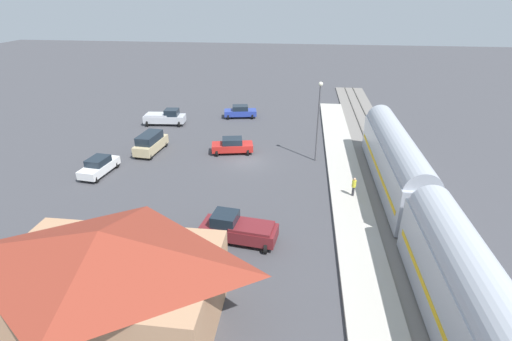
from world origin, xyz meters
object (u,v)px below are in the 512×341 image
at_px(suv_tan, 150,143).
at_px(station_building, 108,277).
at_px(light_pole_near_platform, 319,113).
at_px(sedan_red, 232,146).
at_px(passenger_train, 423,211).
at_px(pedestrian_on_platform, 354,185).
at_px(sedan_white, 99,166).
at_px(pickup_silver, 165,117).
at_px(sedan_blue, 240,112).
at_px(pickup_maroon, 238,229).

bearing_deg(suv_tan, station_building, 106.72).
bearing_deg(light_pole_near_platform, sedan_red, -6.19).
bearing_deg(station_building, passenger_train, -153.57).
relative_size(station_building, pedestrian_on_platform, 6.99).
distance_m(pedestrian_on_platform, light_pole_near_platform, 9.29).
xyz_separation_m(sedan_white, sedan_red, (-11.99, -6.91, 0.00)).
bearing_deg(pedestrian_on_platform, station_building, 46.97).
xyz_separation_m(station_building, suv_tan, (6.96, -23.18, -1.90)).
bearing_deg(station_building, pickup_silver, -75.27).
distance_m(sedan_blue, suv_tan, 15.99).
xyz_separation_m(sedan_blue, pickup_silver, (9.49, 4.35, 0.15)).
bearing_deg(pickup_silver, sedan_white, 85.24).
bearing_deg(suv_tan, pedestrian_on_platform, 159.56).
bearing_deg(light_pole_near_platform, station_building, 64.15).
height_order(passenger_train, light_pole_near_platform, light_pole_near_platform).
bearing_deg(pickup_maroon, passenger_train, -175.81).
bearing_deg(pickup_silver, station_building, 104.73).
xyz_separation_m(pedestrian_on_platform, pickup_silver, (22.86, -17.50, -0.25)).
distance_m(pedestrian_on_platform, sedan_white, 24.24).
bearing_deg(pickup_silver, pickup_maroon, 119.47).
bearing_deg(station_building, pedestrian_on_platform, -133.03).
distance_m(suv_tan, pickup_silver, 9.73).
height_order(pickup_maroon, light_pole_near_platform, light_pole_near_platform).
relative_size(suv_tan, sedan_red, 1.06).
xyz_separation_m(pedestrian_on_platform, sedan_white, (24.16, -1.93, -0.40)).
height_order(pedestrian_on_platform, pickup_silver, pickup_silver).
xyz_separation_m(sedan_blue, suv_tan, (7.83, 13.94, 0.27)).
bearing_deg(pedestrian_on_platform, sedan_blue, -58.51).
height_order(passenger_train, sedan_blue, passenger_train).
bearing_deg(sedan_red, sedan_blue, -84.69).
distance_m(passenger_train, pickup_maroon, 12.79).
relative_size(pickup_silver, light_pole_near_platform, 0.66).
bearing_deg(pickup_silver, sedan_blue, -155.38).
bearing_deg(sedan_red, station_building, 85.07).
relative_size(sedan_blue, sedan_red, 1.00).
bearing_deg(station_building, pickup_maroon, -123.83).
xyz_separation_m(passenger_train, station_building, (18.00, 8.94, 0.20)).
bearing_deg(sedan_red, pickup_maroon, 101.57).
height_order(passenger_train, suv_tan, passenger_train).
height_order(suv_tan, pickup_silver, suv_tan).
bearing_deg(sedan_blue, pickup_silver, 24.62).
bearing_deg(pickup_maroon, pedestrian_on_platform, -140.76).
height_order(pedestrian_on_platform, light_pole_near_platform, light_pole_near_platform).
xyz_separation_m(pickup_silver, sedan_red, (-10.69, 8.66, -0.15)).
bearing_deg(pickup_silver, sedan_red, 141.00).
distance_m(station_building, light_pole_near_platform, 25.78).
bearing_deg(sedan_white, pedestrian_on_platform, 175.43).
relative_size(pedestrian_on_platform, pickup_maroon, 0.30).
distance_m(sedan_blue, sedan_white, 22.64).
bearing_deg(light_pole_near_platform, pickup_maroon, 68.90).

